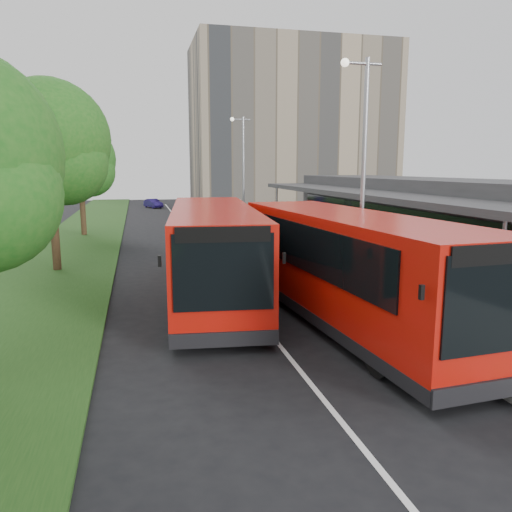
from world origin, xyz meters
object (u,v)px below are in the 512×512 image
at_px(tree_far, 80,164).
at_px(lamp_post_far, 242,165).
at_px(lamp_post_near, 361,162).
at_px(litter_bin, 319,250).
at_px(car_near, 190,205).
at_px(tree_mid, 49,148).
at_px(car_far, 153,203).
at_px(bollard, 277,228).
at_px(bus_second, 213,252).
at_px(bus_main, 349,268).

height_order(tree_far, lamp_post_far, lamp_post_far).
xyz_separation_m(tree_far, lamp_post_near, (11.13, -19.05, -0.07)).
height_order(litter_bin, car_near, car_near).
xyz_separation_m(tree_mid, car_far, (5.36, 35.34, -4.84)).
relative_size(litter_bin, bollard, 0.75).
bearing_deg(tree_mid, bus_second, -45.09).
relative_size(bus_second, car_far, 3.70).
bearing_deg(car_near, tree_mid, -89.96).
relative_size(tree_far, litter_bin, 9.46).
xyz_separation_m(lamp_post_far, car_far, (-5.76, 22.39, -4.20)).
bearing_deg(litter_bin, bus_main, -105.67).
bearing_deg(lamp_post_far, litter_bin, -85.56).
xyz_separation_m(tree_far, lamp_post_far, (11.13, 0.95, -0.07)).
xyz_separation_m(lamp_post_near, car_far, (-5.76, 42.39, -4.20)).
distance_m(lamp_post_near, car_far, 42.99).
height_order(lamp_post_far, bollard, lamp_post_far).
height_order(bus_main, bus_second, bus_main).
bearing_deg(bus_main, lamp_post_near, 56.34).
distance_m(bus_main, bus_second, 5.15).
relative_size(tree_mid, litter_bin, 10.58).
bearing_deg(car_far, lamp_post_far, -98.81).
distance_m(bollard, car_near, 22.36).
xyz_separation_m(lamp_post_near, bus_main, (-1.64, -2.92, -3.06)).
relative_size(tree_mid, lamp_post_near, 1.04).
relative_size(tree_far, bus_second, 0.64).
distance_m(tree_mid, bus_second, 9.38).
distance_m(bus_main, car_far, 45.52).
height_order(bollard, car_near, bollard).
bearing_deg(car_near, litter_bin, -67.49).
height_order(tree_mid, car_far, tree_mid).
bearing_deg(bus_second, bollard, 71.86).
xyz_separation_m(tree_far, car_near, (9.00, 18.24, -4.21)).
relative_size(bus_main, car_far, 3.72).
relative_size(tree_mid, bus_main, 0.71).
xyz_separation_m(tree_mid, litter_bin, (12.17, -0.42, -4.81)).
relative_size(tree_far, car_far, 2.37).
distance_m(lamp_post_near, bus_main, 4.54).
bearing_deg(tree_mid, bus_main, -46.43).
relative_size(lamp_post_near, litter_bin, 10.21).
bearing_deg(lamp_post_near, lamp_post_far, 90.00).
height_order(tree_mid, bus_second, tree_mid).
xyz_separation_m(tree_mid, tree_far, (0.00, 12.00, -0.57)).
bearing_deg(bus_main, litter_bin, 69.99).
xyz_separation_m(lamp_post_far, car_near, (-2.13, 17.30, -4.14)).
relative_size(bus_main, car_near, 3.43).
relative_size(bus_main, bus_second, 1.00).
bearing_deg(bus_second, car_near, 91.37).
distance_m(tree_mid, lamp_post_near, 13.19).
height_order(tree_far, car_near, tree_far).
relative_size(tree_far, bus_main, 0.64).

